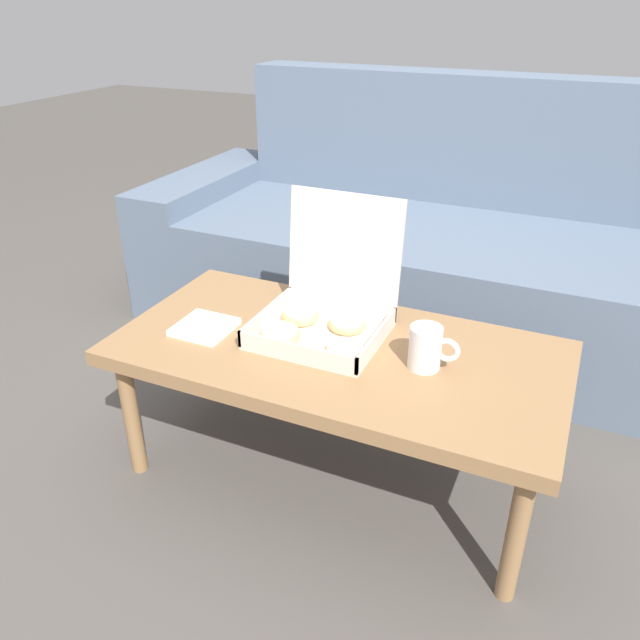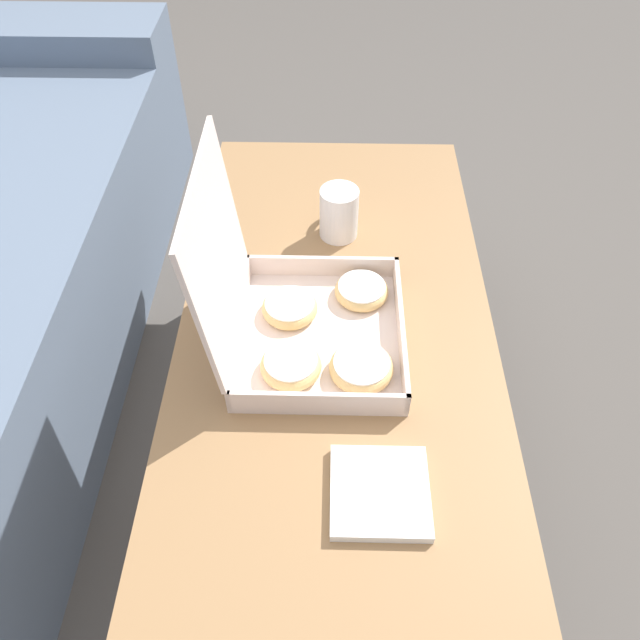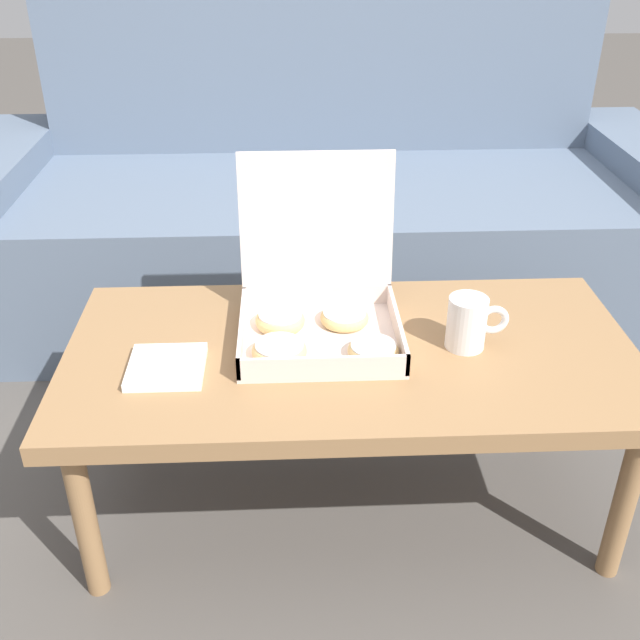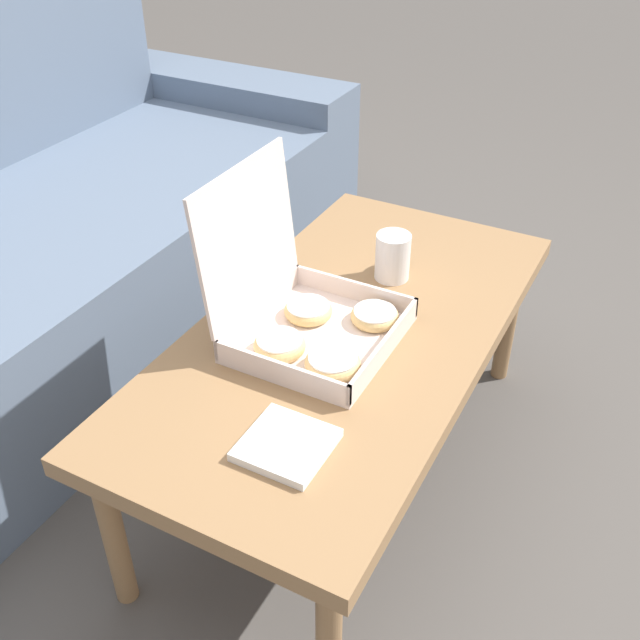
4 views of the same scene
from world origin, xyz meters
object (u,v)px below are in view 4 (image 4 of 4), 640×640
object	(u,v)px
couch	(7,257)
pastry_box	(306,314)
coffee_mug	(393,256)
coffee_table	(346,343)

from	to	relation	value
couch	pastry_box	world-z (taller)	couch
coffee_mug	pastry_box	bearing A→B (deg)	168.60
coffee_table	couch	bearing A→B (deg)	90.00
pastry_box	couch	bearing A→B (deg)	86.00
coffee_mug	coffee_table	bearing A→B (deg)	179.26
couch	coffee_mug	size ratio (longest dim) A/B	18.40
couch	coffee_table	size ratio (longest dim) A/B	1.98
couch	coffee_mug	distance (m)	1.06
couch	pastry_box	size ratio (longest dim) A/B	6.63
coffee_table	coffee_mug	world-z (taller)	coffee_mug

